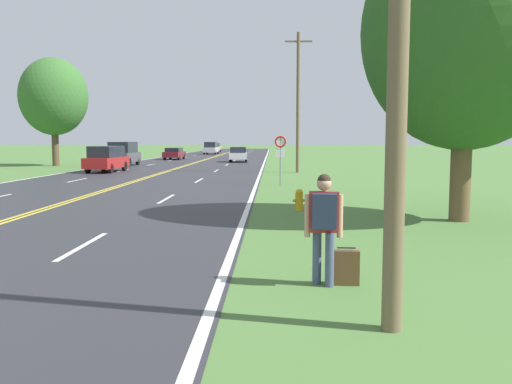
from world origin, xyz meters
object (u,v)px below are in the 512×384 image
(car_white_hatchback_mid_far, at_px, (238,154))
(car_maroon_sedan_receding, at_px, (174,153))
(suitcase, at_px, (346,268))
(traffic_sign, at_px, (281,148))
(tree_behind_sign, at_px, (466,31))
(car_red_suv_approaching, at_px, (107,159))
(tree_mid_treeline, at_px, (54,97))
(hitchhiker_person, at_px, (324,218))
(fire_hydrant, at_px, (299,200))
(car_champagne_suv_horizon, at_px, (215,147))
(car_dark_grey_suv_mid_near, at_px, (123,153))
(car_silver_van_distant, at_px, (211,148))

(car_white_hatchback_mid_far, height_order, car_maroon_sedan_receding, car_white_hatchback_mid_far)
(suitcase, distance_m, traffic_sign, 18.14)
(suitcase, relative_size, tree_behind_sign, 0.07)
(car_red_suv_approaching, bearing_deg, tree_mid_treeline, 42.61)
(suitcase, bearing_deg, hitchhiker_person, 102.38)
(tree_mid_treeline, height_order, car_red_suv_approaching, tree_mid_treeline)
(fire_hydrant, distance_m, traffic_sign, 9.37)
(fire_hydrant, distance_m, car_red_suv_approaching, 23.05)
(hitchhiker_person, bearing_deg, car_white_hatchback_mid_far, 8.05)
(car_red_suv_approaching, bearing_deg, tree_behind_sign, -139.81)
(car_maroon_sedan_receding, xyz_separation_m, car_champagne_suv_horizon, (0.84, 33.59, 0.15))
(car_dark_grey_suv_mid_near, bearing_deg, suitcase, -158.10)
(car_champagne_suv_horizon, bearing_deg, tree_behind_sign, -168.62)
(hitchhiker_person, bearing_deg, tree_behind_sign, -30.10)
(traffic_sign, relative_size, car_white_hatchback_mid_far, 0.56)
(car_maroon_sedan_receding, bearing_deg, tree_mid_treeline, 154.64)
(hitchhiker_person, xyz_separation_m, traffic_sign, (-0.41, 18.11, 0.77))
(car_champagne_suv_horizon, bearing_deg, car_maroon_sedan_receding, 178.93)
(car_white_hatchback_mid_far, bearing_deg, car_champagne_suv_horizon, -173.40)
(hitchhiker_person, distance_m, car_silver_van_distant, 72.80)
(traffic_sign, height_order, tree_mid_treeline, tree_mid_treeline)
(hitchhiker_person, xyz_separation_m, tree_behind_sign, (4.38, 6.79, 4.07))
(car_red_suv_approaching, distance_m, car_maroon_sedan_receding, 22.51)
(car_dark_grey_suv_mid_near, distance_m, car_maroon_sedan_receding, 13.76)
(hitchhiker_person, bearing_deg, traffic_sign, 4.02)
(car_red_suv_approaching, bearing_deg, fire_hydrant, -145.20)
(car_white_hatchback_mid_far, bearing_deg, tree_mid_treeline, -64.16)
(suitcase, relative_size, car_maroon_sedan_receding, 0.13)
(traffic_sign, distance_m, car_white_hatchback_mid_far, 26.91)
(traffic_sign, bearing_deg, car_champagne_suv_horizon, 98.85)
(tree_behind_sign, height_order, car_white_hatchback_mid_far, tree_behind_sign)
(suitcase, height_order, tree_mid_treeline, tree_mid_treeline)
(suitcase, height_order, car_dark_grey_suv_mid_near, car_dark_grey_suv_mid_near)
(suitcase, distance_m, tree_behind_sign, 9.22)
(suitcase, distance_m, fire_hydrant, 8.82)
(tree_behind_sign, relative_size, car_dark_grey_suv_mid_near, 1.96)
(hitchhiker_person, bearing_deg, tree_mid_treeline, 30.11)
(traffic_sign, bearing_deg, car_maroon_sedan_receding, 108.81)
(suitcase, xyz_separation_m, tree_mid_treeline, (-19.34, 36.59, 5.46))
(tree_behind_sign, xyz_separation_m, tree_mid_treeline, (-23.36, 29.86, 0.60))
(tree_behind_sign, xyz_separation_m, car_silver_van_distant, (-14.33, 65.32, -4.20))
(fire_hydrant, relative_size, car_white_hatchback_mid_far, 0.16)
(car_white_hatchback_mid_far, relative_size, car_champagne_suv_horizon, 1.01)
(hitchhiker_person, height_order, car_maroon_sedan_receding, hitchhiker_person)
(car_champagne_suv_horizon, bearing_deg, car_white_hatchback_mid_far, -170.23)
(car_dark_grey_suv_mid_near, bearing_deg, hitchhiker_person, -158.62)
(suitcase, distance_m, car_champagne_suv_horizon, 85.18)
(car_dark_grey_suv_mid_near, relative_size, car_maroon_sedan_receding, 0.96)
(fire_hydrant, distance_m, car_silver_van_distant, 64.03)
(hitchhiker_person, distance_m, tree_mid_treeline, 41.54)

